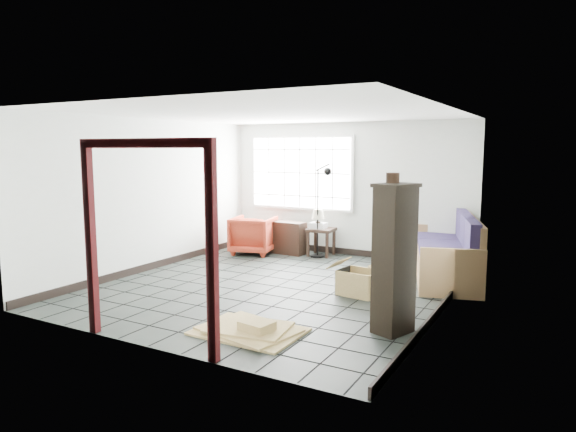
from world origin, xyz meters
The scene contains 15 objects.
ground centered at (0.00, 0.00, 0.00)m, with size 5.50×5.50×0.00m, color black.
room_shell centered at (0.00, 0.03, 1.68)m, with size 5.02×5.52×2.61m.
window_panel centered at (-1.00, 2.70, 1.60)m, with size 2.32×0.08×1.52m.
doorway_trim centered at (0.00, -2.70, 1.38)m, with size 1.80×0.08×2.20m.
futon_sofa centered at (2.22, 1.77, 0.38)m, with size 1.51×2.52×1.05m.
armchair centered at (-1.66, 1.93, 0.41)m, with size 0.80×0.75×0.83m, color maroon.
side_table centered at (-0.39, 2.40, 0.45)m, with size 0.53×0.53×0.54m.
table_lamp centered at (-0.43, 2.35, 0.81)m, with size 0.25×0.25×0.38m.
projector centered at (-0.44, 2.38, 0.60)m, with size 0.32×0.25×0.11m.
floor_lamp centered at (-0.27, 2.21, 0.97)m, with size 0.48×0.34×1.82m.
console_shelf centered at (-1.11, 2.25, 0.32)m, with size 0.85×0.37×0.65m.
tall_shelf centered at (2.15, -1.05, 0.87)m, with size 0.50×0.56×1.71m.
pot centered at (2.08, -0.97, 1.77)m, with size 0.17×0.17×0.11m.
open_box centered at (1.26, 0.19, 0.18)m, with size 0.92×0.53×0.50m.
cardboard_pile centered at (0.73, -1.87, 0.05)m, with size 1.20×0.97×0.17m.
Camera 1 is at (3.84, -6.60, 2.10)m, focal length 32.00 mm.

